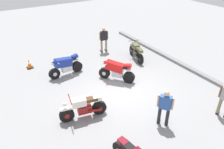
% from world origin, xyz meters
% --- Properties ---
extents(ground_plane, '(40.00, 40.00, 0.00)m').
position_xyz_m(ground_plane, '(0.00, 0.00, 0.00)').
color(ground_plane, gray).
extents(curb_edge, '(14.00, 0.30, 0.15)m').
position_xyz_m(curb_edge, '(0.00, 4.60, 0.07)').
color(curb_edge, gray).
rests_on(curb_edge, ground).
extents(motorcycle_red_sportbike, '(1.64, 1.37, 1.14)m').
position_xyz_m(motorcycle_red_sportbike, '(-0.94, 0.37, 0.59)').
color(motorcycle_red_sportbike, black).
rests_on(motorcycle_red_sportbike, ground).
extents(motorcycle_blue_sportbike, '(0.70, 1.96, 1.14)m').
position_xyz_m(motorcycle_blue_sportbike, '(-2.82, -1.70, 0.59)').
color(motorcycle_blue_sportbike, black).
rests_on(motorcycle_blue_sportbike, ground).
extents(motorcycle_cream_vintage, '(0.79, 1.95, 1.07)m').
position_xyz_m(motorcycle_cream_vintage, '(0.83, -2.31, 0.49)').
color(motorcycle_cream_vintage, black).
rests_on(motorcycle_cream_vintage, ground).
extents(motorcycle_olive_vintage, '(1.93, 0.86, 1.07)m').
position_xyz_m(motorcycle_olive_vintage, '(-2.43, 2.78, 0.49)').
color(motorcycle_olive_vintage, black).
rests_on(motorcycle_olive_vintage, ground).
extents(person_in_blue_shirt, '(0.55, 0.50, 1.58)m').
position_xyz_m(person_in_blue_shirt, '(2.80, 0.17, 0.88)').
color(person_in_blue_shirt, '#262628').
rests_on(person_in_blue_shirt, ground).
extents(person_in_black_shirt, '(0.34, 0.65, 1.67)m').
position_xyz_m(person_in_black_shirt, '(-4.49, 1.63, 0.95)').
color(person_in_black_shirt, gray).
rests_on(person_in_black_shirt, ground).
extents(traffic_cone, '(0.36, 0.36, 0.53)m').
position_xyz_m(traffic_cone, '(-4.70, -3.22, 0.26)').
color(traffic_cone, black).
rests_on(traffic_cone, ground).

